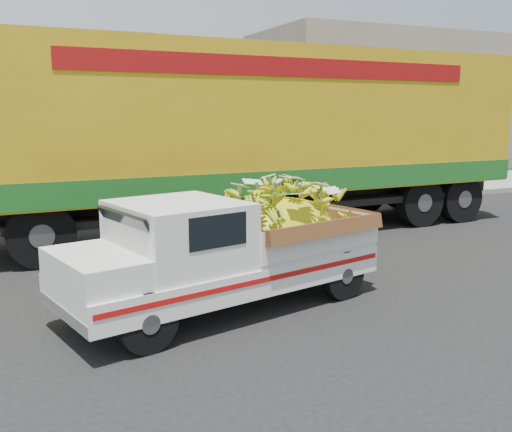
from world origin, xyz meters
name	(u,v)px	position (x,y,z in m)	size (l,w,h in m)	color
ground	(313,303)	(0.00, 0.00, 0.00)	(100.00, 100.00, 0.00)	black
curb	(171,214)	(0.00, 6.97, 0.07)	(60.00, 0.25, 0.15)	gray
sidewalk	(150,202)	(0.00, 9.07, 0.07)	(60.00, 4.00, 0.14)	gray
building_right	(403,103)	(14.00, 15.97, 3.00)	(14.00, 6.00, 6.00)	gray
pickup_truck	(244,246)	(-0.85, 0.35, 0.79)	(4.43, 2.46, 1.47)	black
semi_trailer	(262,132)	(1.31, 4.52, 2.12)	(12.03, 2.90, 3.80)	black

